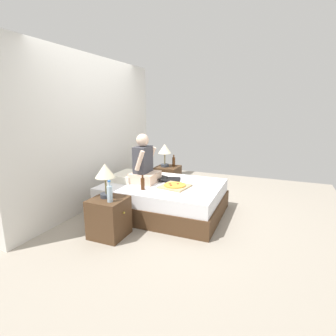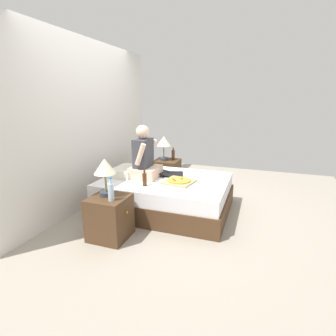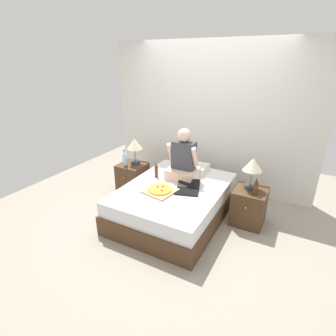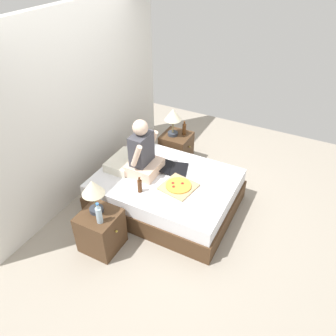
{
  "view_description": "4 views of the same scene",
  "coord_description": "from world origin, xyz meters",
  "px_view_note": "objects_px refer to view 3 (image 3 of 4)",
  "views": [
    {
      "loc": [
        -3.67,
        -1.6,
        1.68
      ],
      "look_at": [
        0.14,
        -0.02,
        0.71
      ],
      "focal_mm": 28.0,
      "sensor_mm": 36.0,
      "label": 1
    },
    {
      "loc": [
        -3.47,
        -1.28,
        1.64
      ],
      "look_at": [
        -0.07,
        -0.06,
        0.67
      ],
      "focal_mm": 28.0,
      "sensor_mm": 36.0,
      "label": 2
    },
    {
      "loc": [
        1.54,
        -3.03,
        2.2
      ],
      "look_at": [
        -0.08,
        -0.07,
        0.79
      ],
      "focal_mm": 28.0,
      "sensor_mm": 36.0,
      "label": 3
    },
    {
      "loc": [
        -3.02,
        -1.61,
        3.16
      ],
      "look_at": [
        -0.14,
        -0.1,
        0.77
      ],
      "focal_mm": 35.0,
      "sensor_mm": 36.0,
      "label": 4
    }
  ],
  "objects_px": {
    "person_seated": "(183,161)",
    "bed": "(175,201)",
    "lamp_on_left_nightstand": "(135,146)",
    "lamp_on_right_nightstand": "(253,167)",
    "beer_bottle": "(256,188)",
    "beer_bottle_on_bed": "(156,172)",
    "nightstand_right": "(249,207)",
    "nightstand_left": "(133,178)",
    "water_bottle": "(125,159)",
    "pizza_box": "(160,190)",
    "laptop": "(188,189)"
  },
  "relations": [
    {
      "from": "bed",
      "to": "person_seated",
      "type": "height_order",
      "value": "person_seated"
    },
    {
      "from": "beer_bottle",
      "to": "laptop",
      "type": "bearing_deg",
      "value": -163.27
    },
    {
      "from": "nightstand_left",
      "to": "water_bottle",
      "type": "height_order",
      "value": "water_bottle"
    },
    {
      "from": "beer_bottle_on_bed",
      "to": "pizza_box",
      "type": "bearing_deg",
      "value": -53.23
    },
    {
      "from": "nightstand_right",
      "to": "person_seated",
      "type": "height_order",
      "value": "person_seated"
    },
    {
      "from": "bed",
      "to": "water_bottle",
      "type": "distance_m",
      "value": 1.18
    },
    {
      "from": "beer_bottle_on_bed",
      "to": "nightstand_right",
      "type": "bearing_deg",
      "value": 7.61
    },
    {
      "from": "bed",
      "to": "person_seated",
      "type": "xyz_separation_m",
      "value": [
        -0.03,
        0.33,
        0.53
      ]
    },
    {
      "from": "lamp_on_left_nightstand",
      "to": "beer_bottle",
      "type": "relative_size",
      "value": 1.96
    },
    {
      "from": "water_bottle",
      "to": "nightstand_left",
      "type": "bearing_deg",
      "value": 48.35
    },
    {
      "from": "lamp_on_right_nightstand",
      "to": "pizza_box",
      "type": "xyz_separation_m",
      "value": [
        -1.09,
        -0.63,
        -0.34
      ]
    },
    {
      "from": "nightstand_left",
      "to": "lamp_on_left_nightstand",
      "type": "distance_m",
      "value": 0.59
    },
    {
      "from": "beer_bottle",
      "to": "beer_bottle_on_bed",
      "type": "height_order",
      "value": "beer_bottle"
    },
    {
      "from": "beer_bottle",
      "to": "laptop",
      "type": "distance_m",
      "value": 0.91
    },
    {
      "from": "lamp_on_left_nightstand",
      "to": "beer_bottle_on_bed",
      "type": "distance_m",
      "value": 0.67
    },
    {
      "from": "person_seated",
      "to": "laptop",
      "type": "bearing_deg",
      "value": -55.07
    },
    {
      "from": "person_seated",
      "to": "water_bottle",
      "type": "bearing_deg",
      "value": -176.0
    },
    {
      "from": "person_seated",
      "to": "bed",
      "type": "bearing_deg",
      "value": -85.15
    },
    {
      "from": "nightstand_right",
      "to": "pizza_box",
      "type": "bearing_deg",
      "value": -152.46
    },
    {
      "from": "lamp_on_left_nightstand",
      "to": "person_seated",
      "type": "relative_size",
      "value": 0.58
    },
    {
      "from": "pizza_box",
      "to": "beer_bottle_on_bed",
      "type": "relative_size",
      "value": 2.1
    },
    {
      "from": "lamp_on_right_nightstand",
      "to": "beer_bottle",
      "type": "relative_size",
      "value": 1.96
    },
    {
      "from": "laptop",
      "to": "lamp_on_left_nightstand",
      "type": "bearing_deg",
      "value": 160.84
    },
    {
      "from": "nightstand_right",
      "to": "nightstand_left",
      "type": "bearing_deg",
      "value": 180.0
    },
    {
      "from": "lamp_on_left_nightstand",
      "to": "nightstand_left",
      "type": "bearing_deg",
      "value": -128.62
    },
    {
      "from": "bed",
      "to": "pizza_box",
      "type": "relative_size",
      "value": 4.0
    },
    {
      "from": "lamp_on_left_nightstand",
      "to": "laptop",
      "type": "xyz_separation_m",
      "value": [
        1.18,
        -0.41,
        -0.34
      ]
    },
    {
      "from": "lamp_on_right_nightstand",
      "to": "beer_bottle_on_bed",
      "type": "height_order",
      "value": "lamp_on_right_nightstand"
    },
    {
      "from": "nightstand_left",
      "to": "nightstand_right",
      "type": "xyz_separation_m",
      "value": [
        2.02,
        0.0,
        0.0
      ]
    },
    {
      "from": "nightstand_right",
      "to": "pizza_box",
      "type": "distance_m",
      "value": 1.28
    },
    {
      "from": "bed",
      "to": "beer_bottle",
      "type": "relative_size",
      "value": 8.05
    },
    {
      "from": "lamp_on_left_nightstand",
      "to": "beer_bottle",
      "type": "bearing_deg",
      "value": -4.19
    },
    {
      "from": "water_bottle",
      "to": "beer_bottle",
      "type": "distance_m",
      "value": 2.17
    },
    {
      "from": "bed",
      "to": "lamp_on_left_nightstand",
      "type": "relative_size",
      "value": 4.12
    },
    {
      "from": "water_bottle",
      "to": "nightstand_right",
      "type": "height_order",
      "value": "water_bottle"
    },
    {
      "from": "nightstand_right",
      "to": "person_seated",
      "type": "bearing_deg",
      "value": -179.12
    },
    {
      "from": "water_bottle",
      "to": "beer_bottle",
      "type": "bearing_deg",
      "value": -0.26
    },
    {
      "from": "beer_bottle",
      "to": "pizza_box",
      "type": "distance_m",
      "value": 1.29
    },
    {
      "from": "lamp_on_right_nightstand",
      "to": "pizza_box",
      "type": "bearing_deg",
      "value": -149.81
    },
    {
      "from": "laptop",
      "to": "pizza_box",
      "type": "xyz_separation_m",
      "value": [
        -0.32,
        -0.22,
        -0.0
      ]
    },
    {
      "from": "water_bottle",
      "to": "pizza_box",
      "type": "bearing_deg",
      "value": -26.71
    },
    {
      "from": "lamp_on_left_nightstand",
      "to": "lamp_on_right_nightstand",
      "type": "relative_size",
      "value": 1.0
    },
    {
      "from": "bed",
      "to": "nightstand_right",
      "type": "height_order",
      "value": "nightstand_right"
    },
    {
      "from": "nightstand_left",
      "to": "water_bottle",
      "type": "bearing_deg",
      "value": -131.65
    },
    {
      "from": "water_bottle",
      "to": "bed",
      "type": "bearing_deg",
      "value": -13.11
    },
    {
      "from": "lamp_on_left_nightstand",
      "to": "beer_bottle_on_bed",
      "type": "height_order",
      "value": "lamp_on_left_nightstand"
    },
    {
      "from": "bed",
      "to": "lamp_on_left_nightstand",
      "type": "bearing_deg",
      "value": 157.88
    },
    {
      "from": "lamp_on_left_nightstand",
      "to": "lamp_on_right_nightstand",
      "type": "height_order",
      "value": "same"
    },
    {
      "from": "bed",
      "to": "beer_bottle",
      "type": "bearing_deg",
      "value": 12.72
    },
    {
      "from": "pizza_box",
      "to": "water_bottle",
      "type": "bearing_deg",
      "value": 153.29
    }
  ]
}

